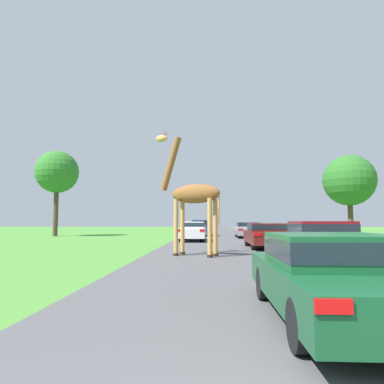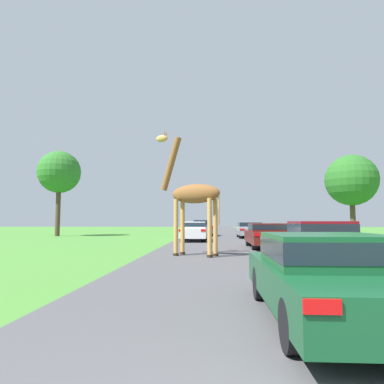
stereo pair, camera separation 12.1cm
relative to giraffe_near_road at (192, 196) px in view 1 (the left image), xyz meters
The scene contains 10 objects.
road 17.96m from the giraffe_near_road, 84.38° to the left, with size 7.32×120.00×0.00m.
giraffe_near_road is the anchor object (origin of this frame).
car_lead_maroon 9.18m from the giraffe_near_road, 74.57° to the right, with size 1.71×4.11×1.19m.
car_queue_right 5.79m from the giraffe_near_road, 49.35° to the left, with size 1.89×4.65×1.25m.
car_queue_left 5.32m from the giraffe_near_road, 36.20° to the right, with size 1.77×3.95×1.36m.
car_far_ahead 18.80m from the giraffe_near_road, 90.22° to the left, with size 1.87×4.48×1.47m.
car_verge_right 10.42m from the giraffe_near_road, 92.57° to the left, with size 1.71×4.74×1.33m.
car_rear_follower 15.34m from the giraffe_near_road, 75.32° to the left, with size 1.95×4.02×1.34m.
tree_left_edge 20.53m from the giraffe_near_road, 51.69° to the left, with size 4.33×4.33×7.01m.
tree_centre_back 21.83m from the giraffe_near_road, 128.21° to the left, with size 3.89×3.89×7.84m.
Camera 1 is at (-1.05, -1.35, 1.37)m, focal length 32.00 mm.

